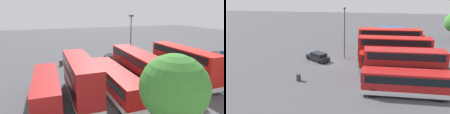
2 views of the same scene
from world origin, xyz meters
TOP-DOWN VIEW (x-y plane):
  - ground_plane at (0.00, 0.00)m, footprint 140.00×140.00m
  - bus_single_deck_near_end at (-10.98, 10.80)m, footprint 2.66×12.07m
  - bus_double_decker_second at (-7.02, 9.91)m, footprint 2.93×11.35m
  - bus_single_deck_third at (-3.38, 10.02)m, footprint 2.67×10.74m
  - bus_double_decker_fourth at (0.20, 10.29)m, footprint 2.66×11.16m
  - bus_single_deck_fifth at (3.46, 11.01)m, footprint 2.87×12.05m
  - bus_double_decker_sixth at (7.42, 10.93)m, footprint 2.70×10.24m
  - bus_single_deck_seventh at (10.98, 10.79)m, footprint 2.74×10.22m
  - box_truck_blue at (-16.77, 10.25)m, footprint 3.52×7.78m
  - car_hatchback_silver at (-0.48, -2.03)m, footprint 3.99×4.42m
  - lamp_post_tall at (-2.62, 2.15)m, footprint 0.70×0.30m
  - waste_bin_yellow at (8.42, -2.74)m, footprint 0.60×0.60m

SIDE VIEW (x-z plane):
  - ground_plane at x=0.00m, z-range 0.00..0.00m
  - waste_bin_yellow at x=8.42m, z-range 0.00..0.95m
  - car_hatchback_silver at x=-0.48m, z-range -0.02..1.41m
  - bus_single_deck_seventh at x=10.98m, z-range 0.14..3.09m
  - bus_single_deck_third at x=-3.38m, z-range 0.15..3.10m
  - bus_single_deck_fifth at x=3.46m, z-range 0.15..3.10m
  - bus_single_deck_near_end at x=-10.98m, z-range 0.15..3.10m
  - box_truck_blue at x=-16.77m, z-range 0.11..3.31m
  - bus_double_decker_sixth at x=7.42m, z-range 0.17..4.72m
  - bus_double_decker_fourth at x=0.20m, z-range 0.17..4.72m
  - bus_double_decker_second at x=-7.02m, z-range 0.17..4.72m
  - lamp_post_tall at x=-2.62m, z-range 0.69..9.40m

